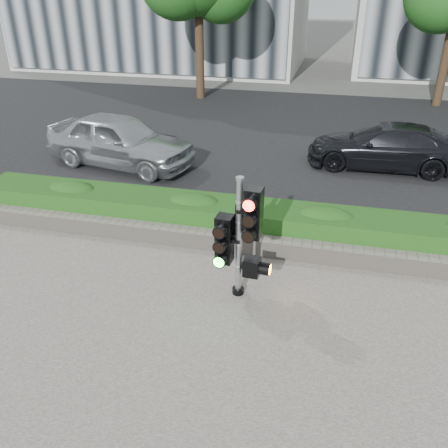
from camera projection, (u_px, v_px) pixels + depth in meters
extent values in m
plane|color=#51514C|center=(220.00, 311.00, 7.70)|extent=(120.00, 120.00, 0.00)
cube|color=#9E9389|center=(169.00, 440.00, 5.54)|extent=(16.00, 11.00, 0.03)
cube|color=black|center=(290.00, 134.00, 16.30)|extent=(60.00, 13.00, 0.02)
cube|color=gray|center=(255.00, 221.00, 10.38)|extent=(60.00, 0.25, 0.12)
cube|color=gray|center=(244.00, 243.00, 9.24)|extent=(12.00, 0.32, 0.34)
cube|color=#3A8529|center=(250.00, 221.00, 9.72)|extent=(12.00, 1.00, 0.68)
cylinder|color=black|center=(200.00, 50.00, 20.18)|extent=(0.36, 0.36, 4.03)
cylinder|color=black|center=(445.00, 61.00, 19.07)|extent=(0.36, 0.36, 3.58)
cylinder|color=black|center=(238.00, 290.00, 8.06)|extent=(0.20, 0.20, 0.10)
cylinder|color=gray|center=(239.00, 240.00, 7.61)|extent=(0.11, 0.11, 2.07)
cylinder|color=gray|center=(240.00, 179.00, 7.11)|extent=(0.13, 0.13, 0.05)
cube|color=#FF1107|center=(253.00, 213.00, 7.27)|extent=(0.28, 0.28, 0.83)
cube|color=#14E51E|center=(225.00, 239.00, 7.65)|extent=(0.28, 0.28, 0.83)
cube|color=black|center=(245.00, 219.00, 7.66)|extent=(0.28, 0.28, 0.57)
cube|color=orange|center=(252.00, 267.00, 7.79)|extent=(0.28, 0.28, 0.30)
imported|color=#B5B7BC|center=(120.00, 140.00, 13.25)|extent=(4.53, 2.54, 1.46)
imported|color=black|center=(385.00, 146.00, 13.16)|extent=(4.24, 1.76, 1.23)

